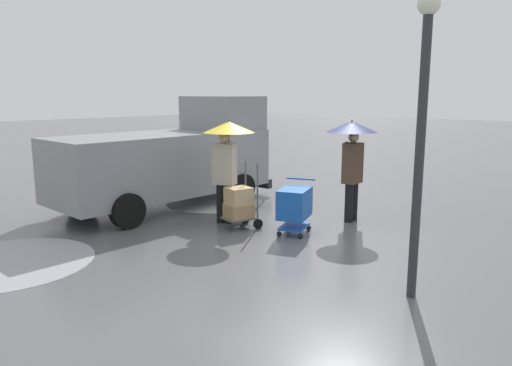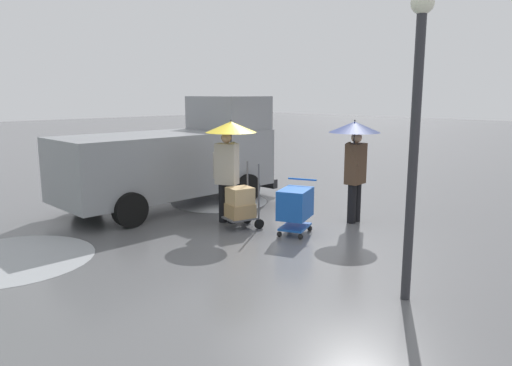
{
  "view_description": "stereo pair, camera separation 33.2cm",
  "coord_description": "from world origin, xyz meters",
  "px_view_note": "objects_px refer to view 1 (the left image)",
  "views": [
    {
      "loc": [
        -5.75,
        7.19,
        2.66
      ],
      "look_at": [
        0.2,
        0.84,
        1.05
      ],
      "focal_mm": 33.88,
      "sensor_mm": 36.0,
      "label": 1
    },
    {
      "loc": [
        -5.98,
        6.96,
        2.66
      ],
      "look_at": [
        0.2,
        0.84,
        1.05
      ],
      "focal_mm": 33.88,
      "sensor_mm": 36.0,
      "label": 2
    }
  ],
  "objects_px": {
    "shopping_cart_vendor": "(295,205)",
    "street_lamp": "(422,117)",
    "hand_dolly_boxes": "(239,204)",
    "cargo_van_parked_right": "(172,157)",
    "pedestrian_black_side": "(227,147)",
    "pedestrian_pink_side": "(352,147)"
  },
  "relations": [
    {
      "from": "shopping_cart_vendor",
      "to": "hand_dolly_boxes",
      "type": "xyz_separation_m",
      "value": [
        1.02,
        0.47,
        -0.07
      ]
    },
    {
      "from": "cargo_van_parked_right",
      "to": "shopping_cart_vendor",
      "type": "relative_size",
      "value": 5.25
    },
    {
      "from": "cargo_van_parked_right",
      "to": "hand_dolly_boxes",
      "type": "height_order",
      "value": "cargo_van_parked_right"
    },
    {
      "from": "shopping_cart_vendor",
      "to": "pedestrian_pink_side",
      "type": "height_order",
      "value": "pedestrian_pink_side"
    },
    {
      "from": "hand_dolly_boxes",
      "to": "street_lamp",
      "type": "xyz_separation_m",
      "value": [
        -4.01,
        0.78,
        1.88
      ]
    },
    {
      "from": "hand_dolly_boxes",
      "to": "pedestrian_pink_side",
      "type": "distance_m",
      "value": 2.61
    },
    {
      "from": "cargo_van_parked_right",
      "to": "pedestrian_pink_side",
      "type": "height_order",
      "value": "cargo_van_parked_right"
    },
    {
      "from": "shopping_cart_vendor",
      "to": "hand_dolly_boxes",
      "type": "relative_size",
      "value": 0.77
    },
    {
      "from": "cargo_van_parked_right",
      "to": "pedestrian_black_side",
      "type": "bearing_deg",
      "value": 174.06
    },
    {
      "from": "pedestrian_pink_side",
      "to": "pedestrian_black_side",
      "type": "xyz_separation_m",
      "value": [
        1.8,
        1.84,
        0.0
      ]
    },
    {
      "from": "street_lamp",
      "to": "hand_dolly_boxes",
      "type": "bearing_deg",
      "value": -10.94
    },
    {
      "from": "cargo_van_parked_right",
      "to": "pedestrian_pink_side",
      "type": "xyz_separation_m",
      "value": [
        -3.92,
        -1.62,
        0.41
      ]
    },
    {
      "from": "cargo_van_parked_right",
      "to": "pedestrian_pink_side",
      "type": "bearing_deg",
      "value": -157.6
    },
    {
      "from": "pedestrian_pink_side",
      "to": "pedestrian_black_side",
      "type": "distance_m",
      "value": 2.57
    },
    {
      "from": "shopping_cart_vendor",
      "to": "street_lamp",
      "type": "height_order",
      "value": "street_lamp"
    },
    {
      "from": "shopping_cart_vendor",
      "to": "hand_dolly_boxes",
      "type": "distance_m",
      "value": 1.13
    },
    {
      "from": "cargo_van_parked_right",
      "to": "hand_dolly_boxes",
      "type": "relative_size",
      "value": 4.07
    },
    {
      "from": "pedestrian_black_side",
      "to": "street_lamp",
      "type": "relative_size",
      "value": 0.56
    },
    {
      "from": "hand_dolly_boxes",
      "to": "pedestrian_black_side",
      "type": "distance_m",
      "value": 1.19
    },
    {
      "from": "cargo_van_parked_right",
      "to": "pedestrian_black_side",
      "type": "height_order",
      "value": "cargo_van_parked_right"
    },
    {
      "from": "shopping_cart_vendor",
      "to": "pedestrian_black_side",
      "type": "bearing_deg",
      "value": 12.98
    },
    {
      "from": "street_lamp",
      "to": "pedestrian_pink_side",
      "type": "bearing_deg",
      "value": -45.54
    }
  ]
}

